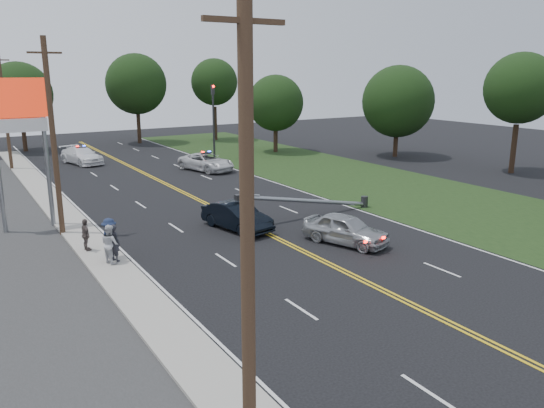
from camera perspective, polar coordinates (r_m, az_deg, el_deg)
ground at (r=23.04m, az=7.89°, el=-7.26°), size 120.00×120.00×0.00m
sidewalk at (r=28.21m, az=-19.22°, el=-3.76°), size 1.80×70.00×0.12m
grass_verge at (r=38.92m, az=13.90°, el=1.36°), size 12.00×80.00×0.01m
centerline_yellow at (r=30.96m, az=-3.94°, el=-1.51°), size 0.36×80.00×0.00m
pylon_sign at (r=30.67m, az=-25.70°, el=8.37°), size 3.20×0.35×8.00m
traffic_signal at (r=51.58m, az=-6.32°, el=9.47°), size 0.28×0.41×7.05m
fallen_streetlight at (r=31.24m, az=4.56°, el=0.35°), size 9.36×0.44×1.91m
utility_pole_near at (r=10.15m, az=-2.66°, el=-4.73°), size 1.60×0.28×10.00m
utility_pole_mid at (r=28.96m, az=-22.48°, el=6.61°), size 1.60×0.28×10.00m
utility_pole_far at (r=50.72m, az=-26.80°, el=8.98°), size 1.60×0.28×10.00m
tree_6 at (r=62.06m, az=-25.54°, el=10.60°), size 6.67×6.67×9.28m
tree_7 at (r=64.53m, az=-14.40°, el=12.38°), size 6.92×6.92×10.29m
tree_8 at (r=65.89m, az=-6.23°, el=12.89°), size 5.59×5.59×9.79m
tree_9 at (r=55.76m, az=0.39°, el=10.80°), size 5.77×5.77×7.97m
tree_12 at (r=48.23m, az=25.15°, el=11.19°), size 5.73×5.73×9.83m
tree_13 at (r=54.04m, az=13.40°, el=10.67°), size 6.96×6.96×8.90m
crashed_sedan at (r=28.61m, az=-3.81°, el=-1.32°), size 2.42×4.69×1.47m
waiting_sedan at (r=26.47m, az=7.92°, el=-2.69°), size 3.15×4.72×1.49m
emergency_a at (r=45.85m, az=-7.07°, el=4.50°), size 3.83×5.81×1.48m
emergency_b at (r=51.91m, az=-19.80°, el=4.93°), size 3.36×5.64×1.53m
bystander_a at (r=24.49m, az=-16.58°, el=-4.02°), size 0.61×0.73×1.69m
bystander_b at (r=24.32m, az=-17.03°, el=-4.13°), size 0.87×1.00×1.74m
bystander_c at (r=24.97m, az=-17.05°, el=-3.53°), size 0.71×1.20×1.84m
bystander_d at (r=26.33m, az=-19.40°, el=-3.15°), size 0.45×0.93×1.54m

